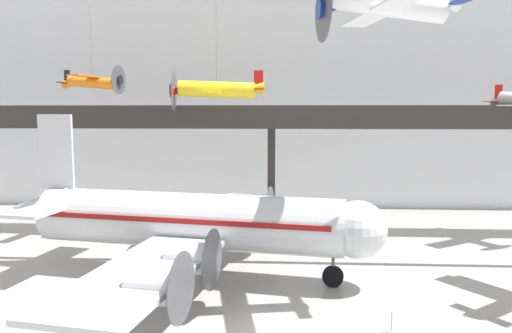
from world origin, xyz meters
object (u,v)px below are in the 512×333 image
airliner_silver_main (187,221)px  suspended_plane_yellow_lowwing (217,90)px  stanchion_barrier (392,326)px  suspended_plane_white_twin (388,5)px  suspended_plane_orange_highwing (93,82)px

airliner_silver_main → suspended_plane_yellow_lowwing: 13.45m
suspended_plane_yellow_lowwing → stanchion_barrier: suspended_plane_yellow_lowwing is taller
suspended_plane_white_twin → suspended_plane_yellow_lowwing: bearing=-64.9°
suspended_plane_yellow_lowwing → stanchion_barrier: bearing=116.4°
suspended_plane_white_twin → suspended_plane_orange_highwing: bearing=-46.5°
airliner_silver_main → suspended_plane_white_twin: (11.55, -5.13, 12.48)m
airliner_silver_main → stanchion_barrier: 14.42m
suspended_plane_orange_highwing → stanchion_barrier: (21.61, -18.61, -12.87)m
stanchion_barrier → airliner_silver_main: bearing=145.6°
airliner_silver_main → suspended_plane_yellow_lowwing: size_ratio=3.07×
suspended_plane_white_twin → airliner_silver_main: bearing=-34.3°
airliner_silver_main → stanchion_barrier: bearing=-24.3°
stanchion_barrier → suspended_plane_orange_highwing: bearing=139.3°
suspended_plane_orange_highwing → stanchion_barrier: suspended_plane_orange_highwing is taller
airliner_silver_main → suspended_plane_white_twin: size_ratio=3.23×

